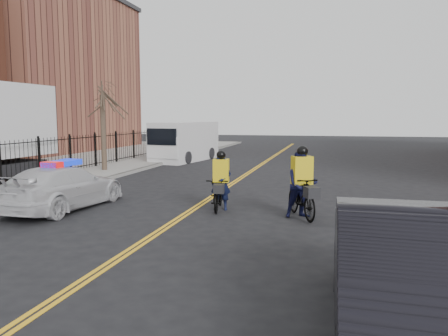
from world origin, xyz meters
TOP-DOWN VIEW (x-y plane):
  - ground at (0.00, 0.00)m, footprint 120.00×120.00m
  - center_line_left at (-0.08, 8.00)m, footprint 0.10×60.00m
  - center_line_right at (0.08, 8.00)m, footprint 0.10×60.00m
  - sidewalk at (-7.50, 8.00)m, footprint 3.00×60.00m
  - curb at (-6.00, 8.00)m, footprint 0.20×60.00m
  - iron_fence at (-9.00, 8.00)m, footprint 0.12×28.00m
  - warehouse_far at (-23.00, 24.00)m, footprint 14.00×18.00m
  - street_tree at (-7.60, 10.00)m, footprint 3.20×3.20m
  - police_cruiser at (-4.14, 1.19)m, footprint 2.30×5.02m
  - dark_sedan at (5.37, -5.26)m, footprint 1.90×5.39m
  - cargo_van at (-5.53, 17.06)m, footprint 3.17×6.52m
  - cyclist_near at (0.89, 2.31)m, footprint 0.98×2.05m
  - cyclist_far at (3.49, 1.79)m, footprint 1.45×2.19m

SIDE VIEW (x-z plane):
  - ground at x=0.00m, z-range 0.00..0.00m
  - center_line_left at x=-0.08m, z-range 0.00..0.01m
  - center_line_right at x=0.08m, z-range 0.00..0.01m
  - sidewalk at x=-7.50m, z-range 0.00..0.15m
  - curb at x=-6.00m, z-range 0.00..0.15m
  - cyclist_near at x=0.89m, z-range -0.29..1.63m
  - police_cruiser at x=-4.14m, z-range -0.07..1.51m
  - cyclist_far at x=3.49m, z-range -0.23..1.93m
  - dark_sedan at x=5.37m, z-range 0.00..1.77m
  - iron_fence at x=-9.00m, z-range 0.00..2.00m
  - cargo_van at x=-5.53m, z-range -0.03..2.59m
  - street_tree at x=-7.60m, z-range 1.13..5.93m
  - warehouse_far at x=-23.00m, z-range 0.00..14.00m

